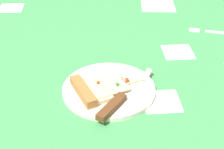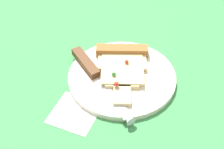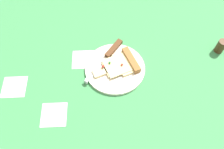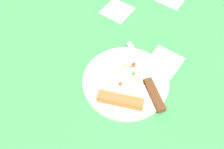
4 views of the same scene
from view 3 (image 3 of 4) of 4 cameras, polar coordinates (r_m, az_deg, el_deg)
name	(u,v)px [view 3 (image 3 of 4)]	position (r cm, az deg, el deg)	size (l,w,h in cm)	color
ground_plane	(118,77)	(88.15, 1.52, -0.69)	(141.30, 141.30, 3.00)	#3D8C4C
plate	(115,68)	(87.88, 0.76, 1.63)	(23.75, 23.75, 1.21)	silver
pizza_slice	(121,64)	(87.39, 2.33, 2.72)	(19.05, 14.35, 2.36)	beige
knife	(107,56)	(89.77, -1.19, 4.74)	(16.14, 20.41, 2.45)	silver
pepper_shaker	(221,46)	(101.77, 26.16, 6.54)	(3.56, 3.56, 5.77)	#4C2D19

